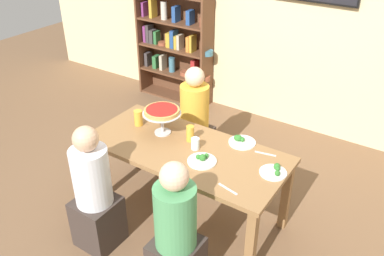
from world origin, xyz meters
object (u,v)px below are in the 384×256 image
(diner_near_left, at_px, (95,197))
(salad_plate_near_diner, at_px, (274,171))
(beer_glass_amber_tall, at_px, (138,118))
(beer_glass_amber_short, at_px, (190,134))
(bookshelf, at_px, (174,20))
(cutlery_fork_near, at_px, (228,189))
(deep_dish_pizza_stand, at_px, (162,113))
(salad_plate_far_diner, at_px, (202,160))
(salad_plate_spare, at_px, (241,141))
(diner_far_left, at_px, (194,126))
(dining_table, at_px, (186,157))
(water_glass_clear_near, at_px, (195,144))
(cutlery_knife_near, at_px, (265,154))
(diner_near_right, at_px, (176,239))

(diner_near_left, height_order, salad_plate_near_diner, diner_near_left)
(diner_near_left, bearing_deg, beer_glass_amber_tall, 11.94)
(beer_glass_amber_tall, distance_m, beer_glass_amber_short, 0.56)
(beer_glass_amber_tall, bearing_deg, beer_glass_amber_short, 3.65)
(bookshelf, bearing_deg, cutlery_fork_near, -47.29)
(deep_dish_pizza_stand, bearing_deg, salad_plate_far_diner, -18.99)
(salad_plate_spare, xyz_separation_m, beer_glass_amber_short, (-0.39, -0.21, 0.05))
(bookshelf, relative_size, salad_plate_spare, 9.33)
(diner_near_left, height_order, salad_plate_spare, diner_near_left)
(diner_near_left, xyz_separation_m, diner_far_left, (0.05, 1.42, 0.00))
(dining_table, distance_m, cutlery_fork_near, 0.65)
(dining_table, distance_m, deep_dish_pizza_stand, 0.44)
(diner_far_left, distance_m, water_glass_clear_near, 0.87)
(beer_glass_amber_short, xyz_separation_m, cutlery_fork_near, (0.60, -0.41, -0.07))
(bookshelf, height_order, salad_plate_near_diner, bookshelf)
(salad_plate_near_diner, relative_size, salad_plate_far_diner, 0.90)
(salad_plate_far_diner, distance_m, beer_glass_amber_tall, 0.84)
(deep_dish_pizza_stand, distance_m, cutlery_knife_near, 0.97)
(diner_near_right, xyz_separation_m, beer_glass_amber_tall, (-0.98, 0.79, 0.32))
(salad_plate_near_diner, bearing_deg, dining_table, -173.37)
(beer_glass_amber_short, bearing_deg, diner_near_right, -62.78)
(salad_plate_near_diner, xyz_separation_m, water_glass_clear_near, (-0.70, -0.05, 0.03))
(dining_table, bearing_deg, cutlery_knife_near, 25.82)
(salad_plate_near_diner, distance_m, salad_plate_far_diner, 0.58)
(diner_near_right, xyz_separation_m, beer_glass_amber_short, (-0.42, 0.82, 0.32))
(diner_far_left, height_order, salad_plate_far_diner, diner_far_left)
(dining_table, distance_m, beer_glass_amber_tall, 0.62)
(cutlery_fork_near, bearing_deg, beer_glass_amber_tall, 174.52)
(diner_far_left, bearing_deg, dining_table, 27.67)
(dining_table, bearing_deg, diner_near_left, -121.42)
(diner_near_left, height_order, beer_glass_amber_tall, diner_near_left)
(salad_plate_near_diner, bearing_deg, bookshelf, 140.43)
(beer_glass_amber_short, bearing_deg, beer_glass_amber_tall, -176.35)
(beer_glass_amber_tall, bearing_deg, cutlery_fork_near, -17.68)
(salad_plate_far_diner, bearing_deg, beer_glass_amber_short, 140.35)
(diner_far_left, relative_size, cutlery_fork_near, 6.39)
(deep_dish_pizza_stand, height_order, salad_plate_spare, deep_dish_pizza_stand)
(deep_dish_pizza_stand, bearing_deg, diner_near_right, -48.43)
(salad_plate_far_diner, bearing_deg, cutlery_fork_near, -29.05)
(dining_table, relative_size, diner_near_right, 1.53)
(salad_plate_near_diner, xyz_separation_m, beer_glass_amber_tall, (-1.37, -0.00, 0.06))
(cutlery_fork_near, bearing_deg, cutlery_knife_near, 98.58)
(diner_near_left, xyz_separation_m, salad_plate_near_diner, (1.20, 0.79, 0.27))
(dining_table, relative_size, water_glass_clear_near, 17.21)
(deep_dish_pizza_stand, distance_m, cutlery_fork_near, 0.99)
(salad_plate_far_diner, bearing_deg, diner_near_right, -74.71)
(beer_glass_amber_short, bearing_deg, deep_dish_pizza_stand, -174.53)
(deep_dish_pizza_stand, height_order, beer_glass_amber_tall, deep_dish_pizza_stand)
(salad_plate_spare, bearing_deg, diner_near_left, -127.15)
(deep_dish_pizza_stand, height_order, salad_plate_far_diner, deep_dish_pizza_stand)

